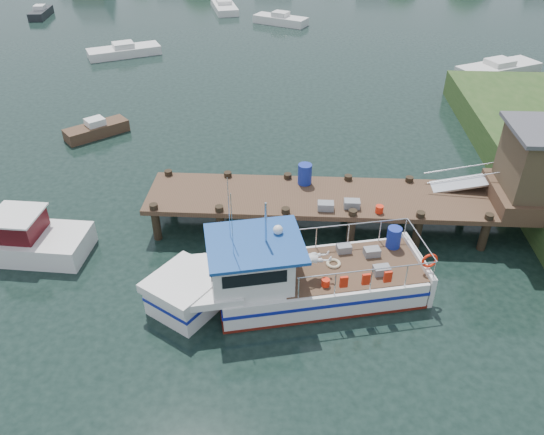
# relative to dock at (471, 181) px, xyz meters

# --- Properties ---
(ground_plane) EXTENTS (160.00, 160.00, 0.00)m
(ground_plane) POSITION_rel_dock_xyz_m (-6.51, -0.01, -2.24)
(ground_plane) COLOR black
(dock) EXTENTS (16.60, 3.00, 4.78)m
(dock) POSITION_rel_dock_xyz_m (0.00, 0.00, 0.00)
(dock) COLOR #493322
(dock) RESTS_ON ground
(lobster_boat) EXTENTS (9.65, 4.56, 4.63)m
(lobster_boat) POSITION_rel_dock_xyz_m (-6.90, -4.40, -1.40)
(lobster_boat) COLOR silver
(lobster_boat) RESTS_ON ground
(work_boat) EXTENTS (6.90, 2.36, 3.63)m
(work_boat) POSITION_rel_dock_xyz_m (-17.57, -2.41, -1.67)
(work_boat) COLOR silver
(work_boat) RESTS_ON ground
(moored_rowboat) EXTENTS (3.22, 3.06, 0.96)m
(moored_rowboat) POSITION_rel_dock_xyz_m (-17.45, 7.77, -1.88)
(moored_rowboat) COLOR #493322
(moored_rowboat) RESTS_ON ground
(moored_a) EXTENTS (5.53, 4.05, 0.98)m
(moored_a) POSITION_rel_dock_xyz_m (-19.95, 21.62, -1.88)
(moored_a) COLOR silver
(moored_a) RESTS_ON ground
(moored_b) EXTENTS (5.08, 3.56, 1.07)m
(moored_b) POSITION_rel_dock_xyz_m (-8.52, 31.42, -1.84)
(moored_b) COLOR silver
(moored_b) RESTS_ON ground
(moored_c) EXTENTS (6.29, 4.62, 0.95)m
(moored_c) POSITION_rel_dock_xyz_m (7.10, 19.11, -1.89)
(moored_c) COLOR silver
(moored_c) RESTS_ON ground
(moored_d) EXTENTS (3.46, 6.05, 0.97)m
(moored_d) POSITION_rel_dock_xyz_m (-14.26, 36.35, -1.88)
(moored_d) COLOR silver
(moored_d) RESTS_ON ground
(moored_e) EXTENTS (1.73, 3.93, 1.05)m
(moored_e) POSITION_rel_dock_xyz_m (-31.12, 32.83, -1.85)
(moored_e) COLOR black
(moored_e) RESTS_ON ground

